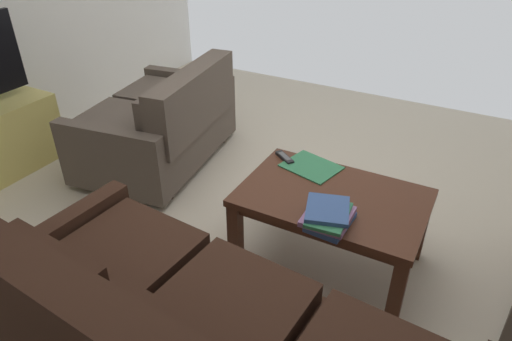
% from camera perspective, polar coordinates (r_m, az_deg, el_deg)
% --- Properties ---
extents(ground_plane, '(4.92, 4.97, 0.01)m').
position_cam_1_polar(ground_plane, '(3.14, 1.73, -5.88)').
color(ground_plane, beige).
extents(loveseat_near, '(1.01, 1.38, 0.81)m').
position_cam_1_polar(loveseat_near, '(3.68, -11.62, 5.79)').
color(loveseat_near, black).
rests_on(loveseat_near, ground).
extents(coffee_table, '(1.01, 0.66, 0.48)m').
position_cam_1_polar(coffee_table, '(2.59, 9.45, -4.33)').
color(coffee_table, '#4C2819').
rests_on(coffee_table, ground).
extents(book_stack, '(0.27, 0.30, 0.10)m').
position_cam_1_polar(book_stack, '(2.31, 9.06, -5.65)').
color(book_stack, '#385693').
rests_on(book_stack, coffee_table).
extents(tv_remote, '(0.16, 0.13, 0.02)m').
position_cam_1_polar(tv_remote, '(2.85, 3.60, 1.63)').
color(tv_remote, black).
rests_on(tv_remote, coffee_table).
extents(loose_magazine, '(0.37, 0.33, 0.01)m').
position_cam_1_polar(loose_magazine, '(2.78, 6.94, 0.52)').
color(loose_magazine, '#337F51').
rests_on(loose_magazine, coffee_table).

